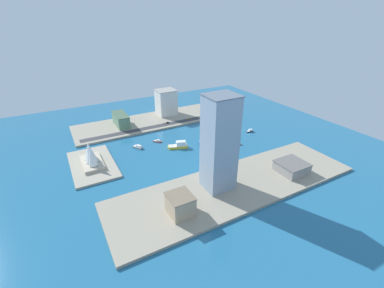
% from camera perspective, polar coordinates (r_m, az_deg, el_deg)
% --- Properties ---
extents(ground_plane, '(440.00, 440.00, 0.00)m').
position_cam_1_polar(ground_plane, '(315.51, -0.75, -0.39)').
color(ground_plane, '#23668E').
extents(quay_west, '(70.00, 240.00, 2.42)m').
position_cam_1_polar(quay_west, '(247.54, 9.71, -8.83)').
color(quay_west, '#9E937F').
rests_on(quay_west, ground_plane).
extents(quay_east, '(70.00, 240.00, 2.42)m').
position_cam_1_polar(quay_east, '(393.56, -7.26, 5.22)').
color(quay_east, '#9E937F').
rests_on(quay_east, ground_plane).
extents(peninsula_point, '(76.62, 42.90, 2.00)m').
position_cam_1_polar(peninsula_point, '(294.73, -20.86, -4.17)').
color(peninsula_point, '#A89E89').
rests_on(peninsula_point, ground_plane).
extents(road_strip, '(10.42, 228.00, 0.15)m').
position_cam_1_polar(road_strip, '(372.38, -5.87, 4.25)').
color(road_strip, '#38383D').
rests_on(road_strip, quay_east).
extents(patrol_launch_navy, '(4.85, 10.77, 3.94)m').
position_cam_1_polar(patrol_launch_navy, '(360.81, 12.53, 2.81)').
color(patrol_launch_navy, '#1E284C').
rests_on(patrol_launch_navy, ground_plane).
extents(catamaran_blue, '(16.74, 19.87, 4.18)m').
position_cam_1_polar(catamaran_blue, '(322.41, 3.23, 0.51)').
color(catamaran_blue, blue).
rests_on(catamaran_blue, ground_plane).
extents(yacht_sleek_gray, '(13.62, 10.32, 4.02)m').
position_cam_1_polar(yacht_sleek_gray, '(316.14, -11.70, -0.62)').
color(yacht_sleek_gray, '#999EA3').
rests_on(yacht_sleek_gray, ground_plane).
extents(tugboat_red, '(9.66, 9.54, 3.12)m').
position_cam_1_polar(tugboat_red, '(327.43, -7.54, 0.63)').
color(tugboat_red, red).
rests_on(tugboat_red, ground_plane).
extents(barge_flat_brown, '(24.31, 21.26, 3.03)m').
position_cam_1_polar(barge_flat_brown, '(387.68, 8.60, 4.79)').
color(barge_flat_brown, brown).
rests_on(barge_flat_brown, ground_plane).
extents(water_taxi_orange, '(11.03, 4.95, 4.19)m').
position_cam_1_polar(water_taxi_orange, '(324.49, 9.81, 0.29)').
color(water_taxi_orange, orange).
rests_on(water_taxi_orange, ground_plane).
extents(ferry_yellow_fast, '(15.41, 24.94, 8.08)m').
position_cam_1_polar(ferry_yellow_fast, '(310.48, -2.86, -0.27)').
color(ferry_yellow_fast, yellow).
rests_on(ferry_yellow_fast, ground_plane).
extents(sailboat_small_white, '(8.91, 9.14, 11.59)m').
position_cam_1_polar(sailboat_small_white, '(352.79, 4.89, 2.71)').
color(sailboat_small_white, white).
rests_on(sailboat_small_white, ground_plane).
extents(tower_tall_glass, '(23.87, 26.13, 84.87)m').
position_cam_1_polar(tower_tall_glass, '(220.30, 6.00, -0.05)').
color(tower_tall_glass, '#8C9EB2').
rests_on(tower_tall_glass, quay_west).
extents(hotel_broad_white, '(26.18, 28.84, 38.25)m').
position_cam_1_polar(hotel_broad_white, '(406.83, -5.65, 9.07)').
color(hotel_broad_white, silver).
rests_on(hotel_broad_white, quay_east).
extents(carpark_squat_concrete, '(26.61, 27.52, 10.04)m').
position_cam_1_polar(carpark_squat_concrete, '(276.80, 20.89, -4.70)').
color(carpark_squat_concrete, gray).
rests_on(carpark_squat_concrete, quay_west).
extents(terminal_long_green, '(39.24, 16.11, 16.44)m').
position_cam_1_polar(terminal_long_green, '(378.82, -15.24, 5.15)').
color(terminal_long_green, slate).
rests_on(terminal_long_green, quay_east).
extents(apartment_midrise_tan, '(20.39, 18.77, 16.86)m').
position_cam_1_polar(apartment_midrise_tan, '(207.47, -2.57, -13.03)').
color(apartment_midrise_tan, tan).
rests_on(apartment_midrise_tan, quay_west).
extents(taxi_yellow_cab, '(2.06, 4.62, 1.67)m').
position_cam_1_polar(taxi_yellow_cab, '(389.58, -0.65, 5.56)').
color(taxi_yellow_cab, black).
rests_on(taxi_yellow_cab, road_strip).
extents(suv_black, '(1.81, 4.90, 1.57)m').
position_cam_1_polar(suv_black, '(376.77, -5.34, 4.68)').
color(suv_black, black).
rests_on(suv_black, road_strip).
extents(traffic_light_waterfront, '(0.36, 0.36, 6.50)m').
position_cam_1_polar(traffic_light_waterfront, '(363.98, -6.09, 4.42)').
color(traffic_light_waterfront, black).
rests_on(traffic_light_waterfront, quay_east).
extents(opera_landmark, '(39.04, 20.30, 22.77)m').
position_cam_1_polar(opera_landmark, '(290.43, -21.21, -2.34)').
color(opera_landmark, '#BCAD93').
rests_on(opera_landmark, peninsula_point).
extents(park_tree_cluster, '(7.49, 20.96, 9.16)m').
position_cam_1_polar(park_tree_cluster, '(237.53, 6.61, -8.24)').
color(park_tree_cluster, brown).
rests_on(park_tree_cluster, quay_west).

